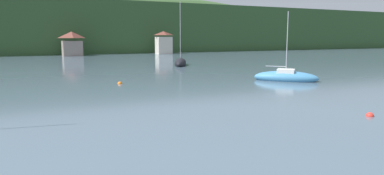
% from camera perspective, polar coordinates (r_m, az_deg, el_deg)
% --- Properties ---
extents(wooded_hillside, '(352.00, 56.98, 37.69)m').
position_cam_1_polar(wooded_hillside, '(143.73, -19.65, 8.64)').
color(wooded_hillside, '#2D4C28').
rests_on(wooded_hillside, ground_plane).
extents(shore_building_west, '(5.59, 5.82, 6.96)m').
position_cam_1_polar(shore_building_west, '(105.69, -19.32, 6.84)').
color(shore_building_west, gray).
rests_on(shore_building_west, ground_plane).
extents(shore_building_westcentral, '(4.93, 3.80, 7.24)m').
position_cam_1_polar(shore_building_westcentral, '(111.55, -4.72, 7.40)').
color(shore_building_westcentral, beige).
rests_on(shore_building_westcentral, ground_plane).
extents(sailboat_mid_4, '(7.39, 7.62, 9.08)m').
position_cam_1_polar(sailboat_mid_4, '(44.93, 15.30, 1.66)').
color(sailboat_mid_4, teal).
rests_on(sailboat_mid_4, ground_plane).
extents(sailboat_far_6, '(5.64, 8.11, 12.69)m').
position_cam_1_polar(sailboat_far_6, '(66.66, -1.94, 4.09)').
color(sailboat_far_6, black).
rests_on(sailboat_far_6, ground_plane).
extents(mooring_buoy_near, '(0.54, 0.54, 0.54)m').
position_cam_1_polar(mooring_buoy_near, '(41.31, -11.90, 0.59)').
color(mooring_buoy_near, orange).
rests_on(mooring_buoy_near, ground_plane).
extents(mooring_buoy_mid, '(0.55, 0.55, 0.55)m').
position_cam_1_polar(mooring_buoy_mid, '(27.14, 27.43, -4.25)').
color(mooring_buoy_mid, red).
rests_on(mooring_buoy_mid, ground_plane).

